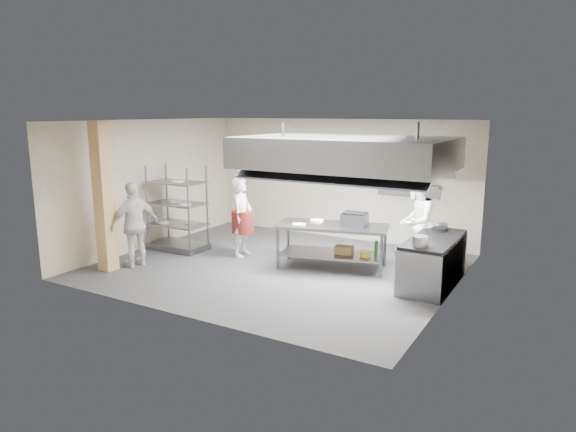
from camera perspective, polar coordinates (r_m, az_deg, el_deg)
The scene contains 23 objects.
floor at distance 10.77m, azimuth -1.15°, elevation -5.65°, with size 7.00×7.00×0.00m, color #38383A.
ceiling at distance 10.28m, azimuth -1.22°, elevation 10.53°, with size 7.00×7.00×0.00m, color silver.
wall_back at distance 13.05m, azimuth 5.67°, elevation 4.10°, with size 7.00×7.00×0.00m, color tan.
wall_left at distance 12.58m, azimuth -14.98°, elevation 3.48°, with size 6.00×6.00×0.00m, color tan.
wall_right at distance 9.14m, azimuth 17.93°, elevation 0.36°, with size 6.00×6.00×0.00m, color tan.
column at distance 10.87m, azimuth -19.78°, elevation 1.96°, with size 0.30×0.30×3.00m, color tan.
exhaust_hood at distance 10.07m, azimuth 6.37°, elevation 7.02°, with size 4.00×2.50×0.60m, color slate.
hood_strip_a at distance 10.49m, azimuth 1.81°, elevation 5.51°, with size 1.60×0.12×0.04m, color white.
hood_strip_b at distance 9.77m, azimuth 11.18°, elevation 4.85°, with size 1.60×0.12×0.04m, color white.
wall_shelf at distance 12.27m, azimuth 13.04°, elevation 3.38°, with size 1.50×0.28×0.04m, color slate.
island at distance 10.62m, azimuth 4.90°, elevation -3.38°, with size 2.25×0.94×0.91m, color gray, non-canonical shape.
island_worktop at distance 10.52m, azimuth 4.94°, elevation -1.14°, with size 2.25×0.94×0.06m, color slate.
island_undershelf at distance 10.66m, azimuth 4.88°, elevation -4.18°, with size 2.07×0.85×0.04m, color slate.
pass_rack at distance 12.15m, azimuth -12.19°, elevation 0.87°, with size 1.31×0.77×1.97m, color gray, non-canonical shape.
cooking_range at distance 9.95m, azimuth 15.80°, elevation -5.02°, with size 0.80×2.00×0.84m, color slate.
range_top at distance 9.84m, azimuth 15.95°, elevation -2.51°, with size 0.78×1.96×0.06m, color black.
chef_head at distance 11.41m, azimuth -5.15°, elevation -0.13°, with size 0.64×0.42×1.76m, color white.
chef_line at distance 10.73m, azimuth 14.02°, elevation -0.67°, with size 0.95×0.74×1.95m, color white.
chef_plating at distance 11.08m, azimuth -16.64°, elevation -0.90°, with size 1.04×0.43×1.78m, color silver.
griddle at distance 10.48m, azimuth 7.39°, elevation -0.39°, with size 0.50×0.39×0.24m, color slate.
wicker_basket at distance 10.60m, azimuth 6.26°, elevation -3.76°, with size 0.36×0.25×0.16m, color olive.
stockpot at distance 9.10m, azimuth 14.46°, elevation -2.75°, with size 0.27×0.27×0.19m, color slate.
plate_stack at distance 12.22m, azimuth -12.12°, elevation -0.77°, with size 0.28×0.28×0.05m, color white.
Camera 1 is at (5.34, -8.79, 3.19)m, focal length 32.00 mm.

